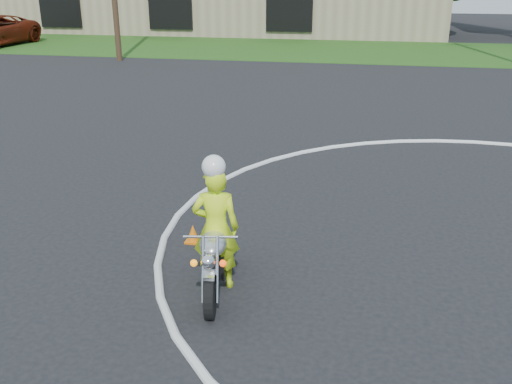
# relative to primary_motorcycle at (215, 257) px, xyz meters

# --- Properties ---
(grass_strip) EXTENTS (120.00, 10.00, 0.02)m
(grass_strip) POSITION_rel_primary_motorcycle_xyz_m (4.67, 26.36, -0.50)
(grass_strip) COLOR #1E4714
(grass_strip) RESTS_ON ground
(primary_motorcycle) EXTENTS (0.69, 1.98, 1.05)m
(primary_motorcycle) POSITION_rel_primary_motorcycle_xyz_m (0.00, 0.00, 0.00)
(primary_motorcycle) COLOR black
(primary_motorcycle) RESTS_ON ground
(rider_primary_grp) EXTENTS (0.70, 0.52, 1.94)m
(rider_primary_grp) POSITION_rel_primary_motorcycle_xyz_m (-0.01, 0.13, 0.43)
(rider_primary_grp) COLOR #D7FF1A
(rider_primary_grp) RESTS_ON ground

